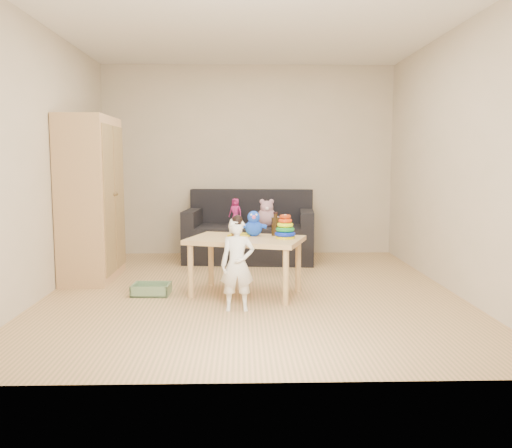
{
  "coord_description": "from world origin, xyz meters",
  "views": [
    {
      "loc": [
        -0.1,
        -5.31,
        1.31
      ],
      "look_at": [
        0.05,
        0.25,
        0.65
      ],
      "focal_mm": 38.0,
      "sensor_mm": 36.0,
      "label": 1
    }
  ],
  "objects_px": {
    "play_table": "(246,266)",
    "wardrobe": "(91,199)",
    "sofa": "(250,243)",
    "toddler": "(237,266)"
  },
  "relations": [
    {
      "from": "wardrobe",
      "to": "sofa",
      "type": "xyz_separation_m",
      "value": [
        1.75,
        1.02,
        -0.66
      ]
    },
    {
      "from": "wardrobe",
      "to": "toddler",
      "type": "xyz_separation_m",
      "value": [
        1.61,
        -1.32,
        -0.49
      ]
    },
    {
      "from": "sofa",
      "to": "play_table",
      "type": "bearing_deg",
      "value": -86.43
    },
    {
      "from": "wardrobe",
      "to": "play_table",
      "type": "distance_m",
      "value": 1.94
    },
    {
      "from": "toddler",
      "to": "wardrobe",
      "type": "bearing_deg",
      "value": 138.96
    },
    {
      "from": "play_table",
      "to": "toddler",
      "type": "relative_size",
      "value": 1.34
    },
    {
      "from": "wardrobe",
      "to": "sofa",
      "type": "distance_m",
      "value": 2.13
    },
    {
      "from": "wardrobe",
      "to": "toddler",
      "type": "bearing_deg",
      "value": -39.37
    },
    {
      "from": "play_table",
      "to": "wardrobe",
      "type": "bearing_deg",
      "value": 155.69
    },
    {
      "from": "wardrobe",
      "to": "sofa",
      "type": "height_order",
      "value": "wardrobe"
    }
  ]
}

